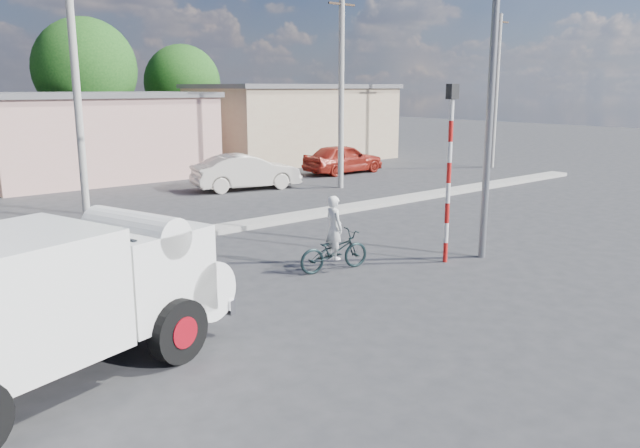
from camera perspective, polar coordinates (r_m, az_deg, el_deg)
ground_plane at (r=12.70m, az=7.42°, el=-7.41°), size 120.00×120.00×0.00m
median at (r=18.81m, az=-10.66°, el=-0.72°), size 40.00×0.80×0.16m
truck at (r=9.88m, az=-23.28°, el=-6.22°), size 6.02×3.58×2.34m
bicycle at (r=14.80m, az=1.29°, el=-2.49°), size 1.90×0.93×0.96m
cyclist at (r=14.73m, az=1.29°, el=-1.45°), size 0.45×0.60×1.51m
car_cream at (r=26.82m, az=-6.76°, el=4.76°), size 4.79×2.55×1.50m
car_red at (r=31.73m, az=2.14°, el=6.00°), size 4.36×1.81×1.48m
traffic_pole at (r=15.46m, az=11.76°, el=5.88°), size 0.28×0.18×4.36m
streetlight at (r=15.95m, az=15.19°, el=14.44°), size 2.34×0.22×9.00m
building_row at (r=31.74m, az=-21.59°, el=7.68°), size 37.80×7.30×4.44m
utility_poles at (r=23.42m, az=-8.86°, el=11.75°), size 35.40×0.24×8.00m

